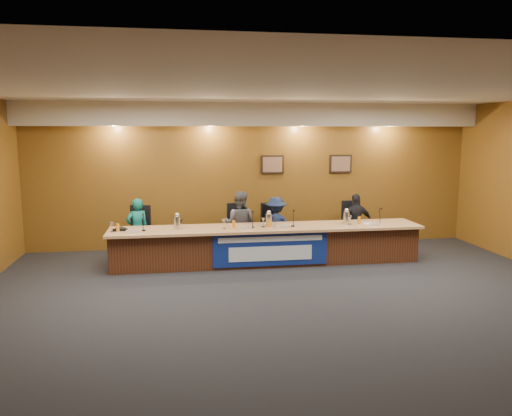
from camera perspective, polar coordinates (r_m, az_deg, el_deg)
The scene contains 40 objects.
floor at distance 7.74m, azimuth 4.39°, elevation -10.89°, with size 10.00×10.00×0.00m, color black.
ceiling at distance 7.31m, azimuth 4.70°, elevation 13.45°, with size 10.00×8.00×0.04m, color silver.
wall_back at distance 11.26m, azimuth -0.16°, elevation 3.71°, with size 10.00×0.04×3.20m, color brown.
soffit at distance 10.97m, azimuth 0.04°, elevation 10.63°, with size 10.00×0.50×0.50m, color beige.
dais_body at distance 9.90m, azimuth 1.24°, elevation -4.35°, with size 6.00×0.80×0.70m, color #482412.
dais_top at distance 9.77m, azimuth 1.30°, elevation -2.27°, with size 6.10×0.95×0.05m, color tan.
banner at distance 9.50m, azimuth 1.68°, elevation -4.74°, with size 2.20×0.02×0.65m, color navy.
banner_text_upper at distance 9.44m, azimuth 1.70°, elevation -3.57°, with size 2.00×0.01×0.10m, color silver.
banner_text_lower at distance 9.50m, azimuth 1.69°, elevation -5.22°, with size 1.60×0.01×0.28m, color silver.
wall_photo_left at distance 11.28m, azimuth 1.88°, elevation 4.99°, with size 0.52×0.04×0.42m, color black.
wall_photo_right at distance 11.68m, azimuth 9.64°, elevation 5.00°, with size 0.52×0.04×0.42m, color black.
panelist_a at distance 10.41m, azimuth -13.40°, elevation -2.36°, with size 0.46×0.30×1.26m, color #0E6159.
panelist_b at distance 10.43m, azimuth -1.88°, elevation -1.80°, with size 0.66×0.52×1.37m, color #515155.
panelist_c at distance 10.56m, azimuth 2.28°, elevation -2.04°, with size 0.79×0.46×1.23m, color #121E3D.
panelist_d at distance 11.04m, azimuth 11.36°, elevation -1.64°, with size 0.74×0.31×1.26m, color black.
office_chair_a at distance 10.53m, azimuth -13.33°, elevation -3.06°, with size 0.48×0.48×0.08m, color black.
office_chair_b at distance 10.57m, azimuth -1.94°, elevation -2.78°, with size 0.48×0.48×0.08m, color black.
office_chair_c at distance 10.69m, azimuth 2.17°, elevation -2.65°, with size 0.48×0.48×0.08m, color black.
office_chair_d at distance 11.16m, azimuth 11.16°, elevation -2.32°, with size 0.48×0.48×0.08m, color black.
nameplate_a at distance 9.37m, azimuth -13.90°, elevation -2.58°, with size 0.24×0.06×0.09m, color white.
microphone_a at distance 9.58m, azimuth -12.71°, elevation -2.51°, with size 0.07×0.07×0.02m, color black.
juice_glass_a at distance 9.63m, azimuth -15.52°, elevation -2.16°, with size 0.06×0.06×0.15m, color orange.
water_glass_a at distance 9.60m, azimuth -16.14°, elevation -2.12°, with size 0.08×0.08×0.18m, color silver.
nameplate_b at distance 9.47m, azimuth -1.16°, elevation -2.20°, with size 0.24×0.06×0.09m, color white.
microphone_b at distance 9.65m, azimuth -0.42°, elevation -2.20°, with size 0.07×0.07×0.02m, color black.
juice_glass_b at distance 9.61m, azimuth -2.56°, elevation -1.87°, with size 0.06×0.06×0.15m, color orange.
water_glass_b at distance 9.57m, azimuth -3.68°, elevation -1.83°, with size 0.08×0.08×0.18m, color silver.
nameplate_c at distance 9.60m, azimuth 3.18°, elevation -2.06°, with size 0.24×0.06×0.09m, color white.
microphone_c at distance 9.79m, azimuth 4.23°, elevation -2.06°, with size 0.07×0.07×0.02m, color black.
juice_glass_c at distance 9.69m, azimuth 1.55°, elevation -1.77°, with size 0.06×0.06×0.15m, color orange.
water_glass_c at distance 9.68m, azimuth 0.84°, elevation -1.69°, with size 0.08×0.08×0.18m, color silver.
nameplate_d at distance 10.10m, azimuth 13.44°, elevation -1.74°, with size 0.24×0.06×0.09m, color white.
microphone_d at distance 10.31m, azimuth 13.84°, elevation -1.74°, with size 0.07×0.07×0.02m, color black.
juice_glass_d at distance 10.21m, azimuth 11.72°, elevation -1.40°, with size 0.06×0.06×0.15m, color orange.
water_glass_d at distance 10.13m, azimuth 10.71°, elevation -1.36°, with size 0.08×0.08×0.18m, color silver.
carafe_left at distance 9.60m, azimuth -8.99°, elevation -1.66°, with size 0.13×0.13×0.25m, color silver.
carafe_mid at distance 9.81m, azimuth 1.46°, elevation -1.36°, with size 0.13×0.13×0.24m, color silver.
carafe_right at distance 10.15m, azimuth 10.28°, elevation -1.11°, with size 0.13×0.13×0.26m, color silver.
speakerphone at distance 9.71m, azimuth -15.20°, elevation -2.36°, with size 0.32×0.32×0.05m, color black.
paper_stack at distance 10.28m, azimuth 12.98°, elevation -1.79°, with size 0.22×0.30×0.01m, color white.
Camera 1 is at (-1.69, -7.09, 2.61)m, focal length 35.00 mm.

